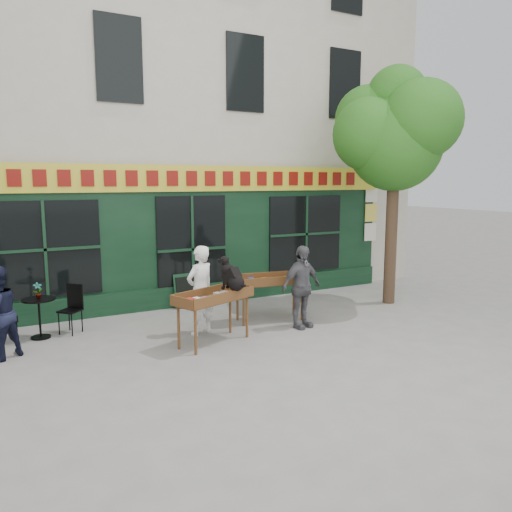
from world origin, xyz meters
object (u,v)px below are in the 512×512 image
object	(u,v)px
woman	(200,290)
book_cart_right	(270,282)
bistro_table	(39,310)
book_cart_center	(214,299)
man_right	(301,287)
dog	(232,273)

from	to	relation	value
woman	book_cart_right	bearing A→B (deg)	165.81
book_cart_right	bistro_table	bearing A→B (deg)	176.63
book_cart_center	man_right	xyz separation A→B (m)	(1.95, 0.09, 0.01)
dog	book_cart_right	world-z (taller)	dog
man_right	bistro_table	size ratio (longest dim) A/B	2.20
bistro_table	book_cart_right	bearing A→B (deg)	-12.48
book_cart_right	bistro_table	world-z (taller)	book_cart_right
man_right	bistro_table	world-z (taller)	man_right
woman	book_cart_right	distance (m)	1.66
book_cart_center	woman	size ratio (longest dim) A/B	0.94
book_cart_center	man_right	size ratio (longest dim) A/B	0.97
woman	bistro_table	world-z (taller)	woman
book_cart_center	woman	bearing A→B (deg)	69.32
man_right	bistro_table	distance (m)	5.04
woman	man_right	xyz separation A→B (m)	(1.95, -0.56, -0.03)
woman	man_right	world-z (taller)	woman
book_cart_right	bistro_table	xyz separation A→B (m)	(-4.42, 0.98, -0.28)
woman	book_cart_center	bearing A→B (deg)	69.32
woman	man_right	distance (m)	2.03
book_cart_center	bistro_table	distance (m)	3.33
dog	bistro_table	bearing A→B (deg)	128.48
book_cart_center	dog	bearing A→B (deg)	-28.81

